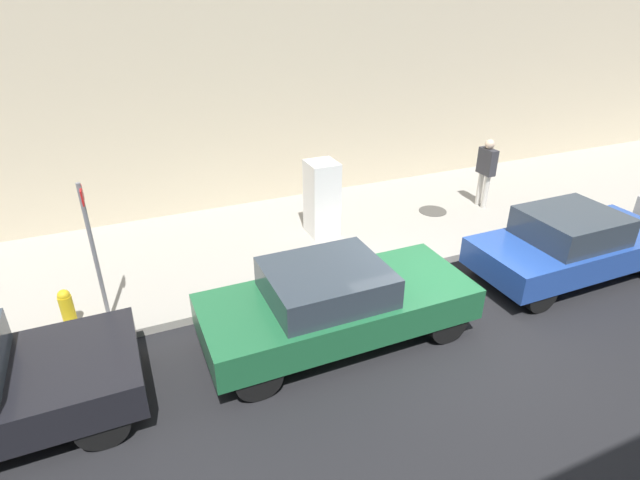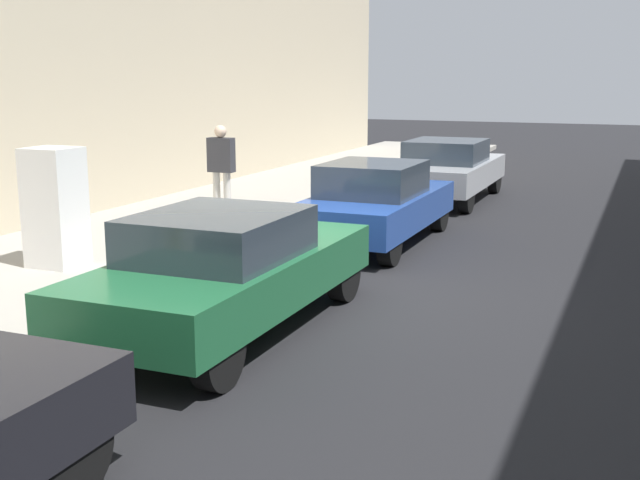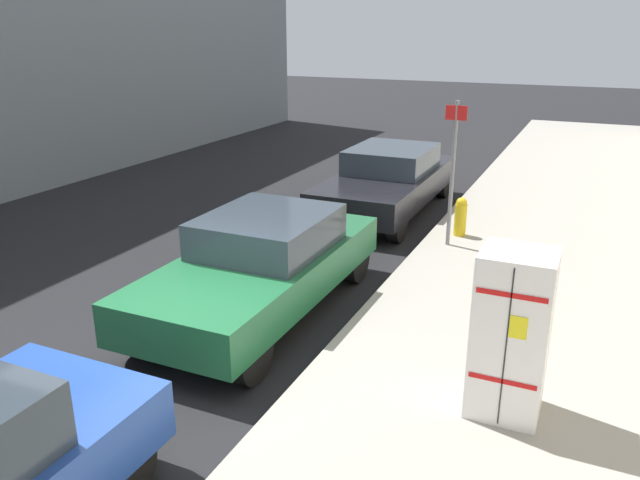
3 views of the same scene
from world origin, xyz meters
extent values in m
plane|color=black|center=(0.00, 0.00, 0.00)|extent=(80.00, 80.00, 0.00)
cube|color=#9E998E|center=(-3.86, 0.00, 0.08)|extent=(4.58, 44.00, 0.16)
cube|color=beige|center=(-7.08, 0.00, 4.23)|extent=(1.86, 39.60, 8.46)
cube|color=white|center=(-3.75, -0.67, 1.02)|extent=(0.71, 0.65, 1.71)
cube|color=black|center=(-3.75, -0.34, 1.02)|extent=(0.01, 0.01, 1.63)
cube|color=yellow|center=(-3.84, -0.34, 1.26)|extent=(0.16, 0.01, 0.22)
cube|color=red|center=(-3.75, -0.34, 1.57)|extent=(0.64, 0.01, 0.05)
cube|color=red|center=(-3.75, -0.34, 0.67)|extent=(0.64, 0.01, 0.05)
cylinder|color=#47443F|center=(-3.72, 2.42, 0.17)|extent=(0.70, 0.70, 0.02)
cylinder|color=slate|center=(-2.04, -5.43, 1.42)|extent=(0.07, 0.07, 2.53)
cube|color=red|center=(-2.04, -5.41, 2.49)|extent=(0.36, 0.02, 0.24)
cylinder|color=gold|center=(-2.12, -6.03, 0.46)|extent=(0.22, 0.22, 0.60)
sphere|color=gold|center=(-2.12, -6.03, 0.78)|extent=(0.20, 0.20, 0.20)
cylinder|color=beige|center=(-3.66, 3.79, 0.60)|extent=(0.14, 0.14, 0.88)
cylinder|color=beige|center=(-3.43, 3.79, 0.60)|extent=(0.14, 0.14, 0.88)
cube|color=#333338|center=(-3.54, 3.79, 1.37)|extent=(0.51, 0.22, 0.66)
sphere|color=beige|center=(-3.54, 3.79, 1.82)|extent=(0.24, 0.24, 0.24)
cylinder|color=black|center=(-1.03, -5.62, 0.34)|extent=(0.22, 0.68, 0.68)
cylinder|color=black|center=(0.57, -5.62, 0.34)|extent=(0.22, 0.68, 0.68)
cube|color=#1E6038|center=(-0.23, -1.91, 0.63)|extent=(1.81, 4.47, 0.55)
cube|color=#2D3842|center=(-0.23, -2.14, 1.16)|extent=(1.60, 1.88, 0.50)
cylinder|color=black|center=(-1.01, -0.28, 0.36)|extent=(0.22, 0.71, 0.71)
cylinder|color=black|center=(0.54, -0.28, 0.36)|extent=(0.22, 0.71, 0.71)
cylinder|color=black|center=(-1.01, -3.54, 0.36)|extent=(0.22, 0.71, 0.71)
cylinder|color=black|center=(0.54, -3.54, 0.36)|extent=(0.22, 0.71, 0.71)
cube|color=#23479E|center=(-0.23, 3.31, 0.60)|extent=(1.73, 4.19, 0.55)
cube|color=#2D3842|center=(-0.23, 3.10, 1.15)|extent=(1.53, 1.76, 0.55)
cylinder|color=black|center=(-0.97, 4.83, 0.33)|extent=(0.22, 0.65, 0.65)
cylinder|color=black|center=(-0.97, 1.79, 0.33)|extent=(0.22, 0.65, 0.65)
cylinder|color=black|center=(0.50, 1.79, 0.33)|extent=(0.22, 0.65, 0.65)
camera|label=1|loc=(5.88, -4.88, 5.34)|focal=28.00mm
camera|label=2|loc=(4.13, -9.69, 2.90)|focal=45.00mm
camera|label=3|loc=(-4.30, 5.06, 3.89)|focal=35.00mm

